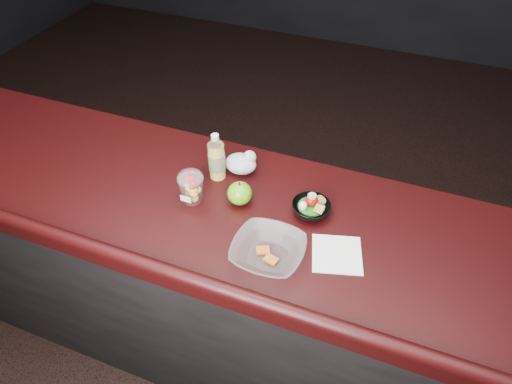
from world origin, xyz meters
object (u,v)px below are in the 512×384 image
takeout_bowl (268,251)px  green_apple (240,193)px  fruit_cup (191,186)px  snack_bowl (311,207)px  lemonade_bottle (217,160)px

takeout_bowl → green_apple: bearing=131.8°
fruit_cup → snack_bowl: bearing=12.5°
fruit_cup → takeout_bowl: fruit_cup is taller
snack_bowl → takeout_bowl: size_ratio=0.75×
green_apple → snack_bowl: green_apple is taller
lemonade_bottle → takeout_bowl: (0.32, -0.31, -0.05)m
green_apple → snack_bowl: bearing=8.7°
fruit_cup → takeout_bowl: (0.35, -0.15, -0.04)m
lemonade_bottle → snack_bowl: lemonade_bottle is taller
green_apple → snack_bowl: 0.26m
lemonade_bottle → fruit_cup: 0.16m
green_apple → snack_bowl: size_ratio=0.53×
fruit_cup → green_apple: bearing=18.2°
snack_bowl → takeout_bowl: bearing=-106.4°
green_apple → takeout_bowl: bearing=-48.2°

